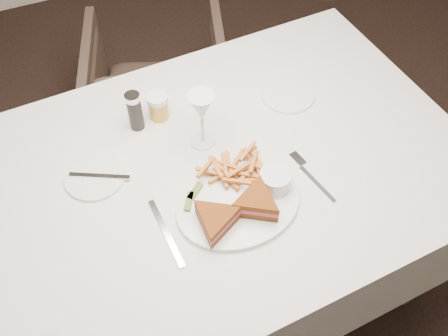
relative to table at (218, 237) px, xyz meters
The scene contains 3 objects.
table is the anchor object (origin of this frame).
chair_far 0.85m from the table, 84.99° to the left, with size 0.58×0.54×0.60m, color #433229.
table_setting 0.42m from the table, 94.05° to the right, with size 0.76×0.58×0.18m.
Camera 1 is at (-0.09, -0.42, 1.79)m, focal length 40.00 mm.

